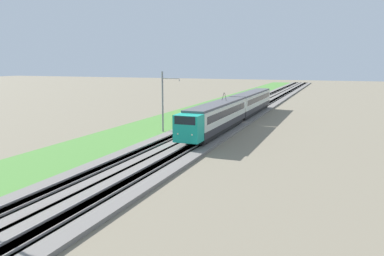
% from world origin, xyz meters
% --- Properties ---
extents(ballast_main, '(240.00, 4.40, 0.30)m').
position_xyz_m(ballast_main, '(50.00, 0.00, 0.15)').
color(ballast_main, slate).
rests_on(ballast_main, ground).
extents(ballast_adjacent, '(240.00, 4.40, 0.30)m').
position_xyz_m(ballast_adjacent, '(50.00, -4.02, 0.15)').
color(ballast_adjacent, slate).
rests_on(ballast_adjacent, ground).
extents(track_main, '(240.00, 1.57, 0.45)m').
position_xyz_m(track_main, '(50.00, 0.00, 0.16)').
color(track_main, '#4C4238').
rests_on(track_main, ground).
extents(track_adjacent, '(240.00, 1.57, 0.45)m').
position_xyz_m(track_adjacent, '(50.00, -4.02, 0.16)').
color(track_adjacent, '#4C4238').
rests_on(track_adjacent, ground).
extents(grass_verge, '(240.00, 9.49, 0.12)m').
position_xyz_m(grass_verge, '(50.00, 6.12, 0.06)').
color(grass_verge, '#4C8438').
rests_on(grass_verge, ground).
extents(passenger_train, '(40.90, 2.86, 5.16)m').
position_xyz_m(passenger_train, '(46.35, -4.02, 2.43)').
color(passenger_train, '#19A88E').
rests_on(passenger_train, ground).
extents(catenary_mast_mid, '(0.22, 2.56, 8.01)m').
position_xyz_m(catenary_mast_mid, '(35.25, 3.02, 4.14)').
color(catenary_mast_mid, slate).
rests_on(catenary_mast_mid, ground).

